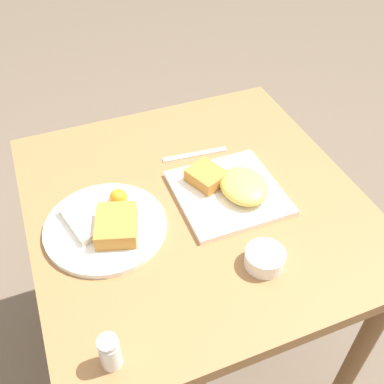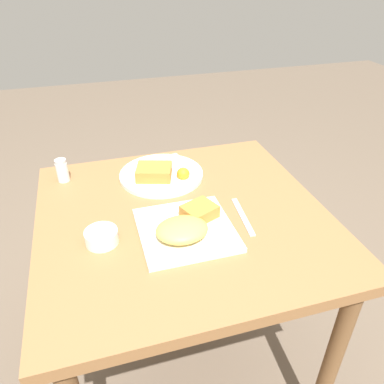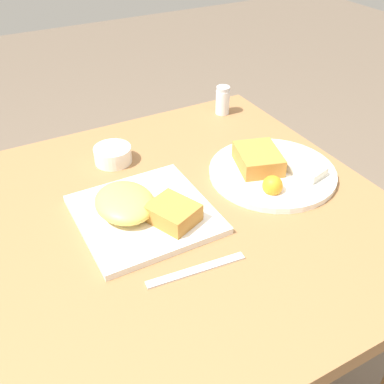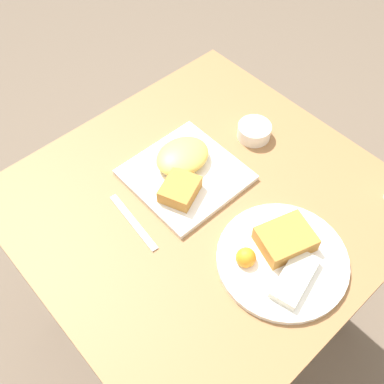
% 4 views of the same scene
% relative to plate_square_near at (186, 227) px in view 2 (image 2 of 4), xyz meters
% --- Properties ---
extents(ground_plane, '(8.00, 8.00, 0.00)m').
position_rel_plate_square_near_xyz_m(ground_plane, '(0.02, 0.09, -0.76)').
color(ground_plane, brown).
extents(dining_table, '(0.85, 0.82, 0.74)m').
position_rel_plate_square_near_xyz_m(dining_table, '(0.02, 0.09, -0.12)').
color(dining_table, olive).
rests_on(dining_table, ground_plane).
extents(plate_square_near, '(0.26, 0.26, 0.06)m').
position_rel_plate_square_near_xyz_m(plate_square_near, '(0.00, 0.00, 0.00)').
color(plate_square_near, white).
rests_on(plate_square_near, dining_table).
extents(plate_oval_far, '(0.29, 0.29, 0.05)m').
position_rel_plate_square_near_xyz_m(plate_oval_far, '(-0.00, 0.32, -0.01)').
color(plate_oval_far, white).
rests_on(plate_oval_far, dining_table).
extents(sauce_ramekin, '(0.09, 0.09, 0.04)m').
position_rel_plate_square_near_xyz_m(sauce_ramekin, '(-0.23, 0.03, -0.00)').
color(sauce_ramekin, white).
rests_on(sauce_ramekin, dining_table).
extents(salt_shaker, '(0.04, 0.04, 0.08)m').
position_rel_plate_square_near_xyz_m(salt_shaker, '(-0.32, 0.39, 0.01)').
color(salt_shaker, white).
rests_on(salt_shaker, dining_table).
extents(butter_knife, '(0.03, 0.18, 0.00)m').
position_rel_plate_square_near_xyz_m(butter_knife, '(0.18, 0.03, -0.02)').
color(butter_knife, silver).
rests_on(butter_knife, dining_table).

